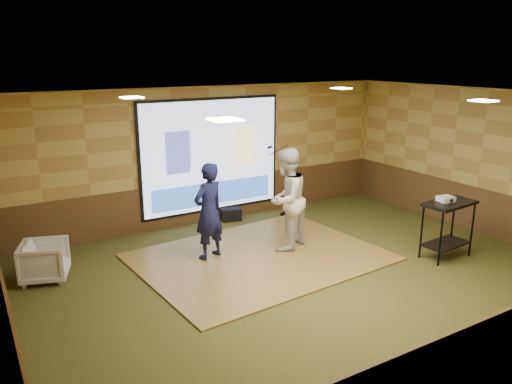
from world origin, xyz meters
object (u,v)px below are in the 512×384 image
player_right (286,199)px  duffel_bag (231,214)px  player_left (209,211)px  av_table (448,218)px  dance_floor (260,257)px  projector (446,199)px  mic_stand (284,195)px  projector_screen (212,157)px  banquet_chair (45,261)px

player_right → duffel_bag: bearing=-115.0°
player_left → av_table: player_left is taller
dance_floor → projector: bearing=-29.2°
av_table → projector: size_ratio=3.90×
dance_floor → mic_stand: size_ratio=2.54×
projector_screen → projector: 4.89m
player_left → player_right: 1.50m
dance_floor → banquet_chair: bearing=163.6°
mic_stand → projector_screen: bearing=175.8°
player_left → av_table: (3.79, -2.16, -0.15)m
banquet_chair → dance_floor: bearing=-87.7°
player_left → player_right: (1.46, -0.33, 0.09)m
projector → mic_stand: mic_stand is taller
av_table → mic_stand: (-1.18, 3.60, -0.27)m
dance_floor → banquet_chair: 3.71m
av_table → duffel_bag: (-2.42, 3.92, -0.63)m
projector_screen → av_table: (2.77, -4.11, -0.71)m
projector → banquet_chair: 7.08m
projector → projector_screen: bearing=133.3°
player_right → projector: bearing=115.2°
player_right → duffel_bag: player_right is taller
banquet_chair → player_right: bearing=-83.8°
av_table → duffel_bag: bearing=121.6°
projector_screen → duffel_bag: (0.35, -0.19, -1.34)m
projector_screen → projector: bearing=-55.9°
projector → player_right: bearing=151.7°
player_left → projector: player_left is taller
projector_screen → mic_stand: (1.59, -0.51, -0.98)m
player_right → dance_floor: bearing=-17.5°
player_left → banquet_chair: player_left is taller
banquet_chair → duffel_bag: banquet_chair is taller
player_right → projector: player_right is taller
av_table → mic_stand: bearing=108.1°
projector_screen → player_left: (-1.02, -1.95, -0.55)m
mic_stand → player_right: bearing=-109.6°
player_right → player_left: bearing=-40.1°
projector_screen → mic_stand: bearing=-17.6°
projector → duffel_bag: size_ratio=0.62×
projector → banquet_chair: bearing=166.7°
dance_floor → duffel_bag: (0.57, 2.20, 0.12)m
dance_floor → player_left: size_ratio=2.42×
projector_screen → player_right: (0.44, -2.28, -0.47)m
player_right → duffel_bag: 2.27m
mic_stand → projector: bearing=-58.5°
player_left → mic_stand: (2.62, 1.44, -0.43)m
dance_floor → projector: size_ratio=15.72×
dance_floor → duffel_bag: duffel_bag is taller
av_table → duffel_bag: size_ratio=2.42×
projector_screen → dance_floor: size_ratio=0.77×
projector_screen → player_right: bearing=-79.1°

